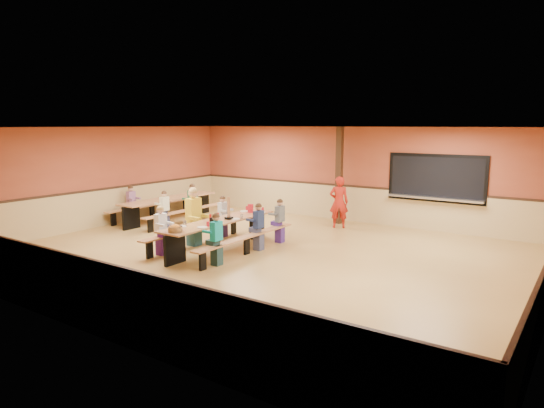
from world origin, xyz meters
The scene contains 23 objects.
ground centered at (0.00, 0.00, 0.00)m, with size 12.00×12.00×0.00m, color olive.
room_envelope centered at (0.00, 0.00, 0.69)m, with size 12.04×10.04×3.02m.
kitchen_pass_through centered at (2.60, 4.96, 1.49)m, with size 2.78×0.28×1.38m.
structural_post centered at (-0.20, 4.40, 1.50)m, with size 0.18×0.18×3.00m, color black.
cafeteria_table_main centered at (-1.17, -0.14, 0.53)m, with size 1.91×3.70×0.74m.
cafeteria_table_second centered at (-4.89, 1.74, 0.53)m, with size 1.91×3.70×0.74m.
seated_child_white_left centered at (-2.00, -1.32, 0.58)m, with size 0.35×0.28×1.16m, color white, non-canonical shape.
seated_adult_yellow centered at (-2.00, -0.20, 0.73)m, with size 0.49×0.40×1.46m, color yellow, non-canonical shape.
seated_child_grey_left centered at (-2.00, 0.95, 0.56)m, with size 0.33×0.27×1.13m, color #AEAEAE, non-canonical shape.
seated_child_teal_right centered at (-0.35, -1.23, 0.57)m, with size 0.34×0.28×1.15m, color #0E939B, non-canonical shape.
seated_child_navy_right centered at (-0.35, 0.35, 0.58)m, with size 0.34×0.28×1.15m, color navy, non-canonical shape.
seated_child_char_right centered at (-0.35, 1.30, 0.57)m, with size 0.33×0.27×1.14m, color #52585E, non-canonical shape.
seated_child_purple_sec centered at (-5.72, 0.89, 0.58)m, with size 0.34×0.28×1.15m, color #8B5A83, non-canonical shape.
seated_child_green_sec centered at (-4.07, 1.95, 0.61)m, with size 0.37×0.30×1.21m, color #2B6E4E, non-canonical shape.
seated_child_tan_sec centered at (-4.07, 0.76, 0.56)m, with size 0.33×0.27×1.12m, color beige, non-canonical shape.
standing_woman centered at (0.10, 3.83, 0.78)m, with size 0.57×0.37×1.55m, color #AE1F13.
punch_pitcher centered at (-1.18, 1.14, 0.85)m, with size 0.16×0.16×0.22m, color red.
chip_bowl centered at (-1.13, -1.70, 0.81)m, with size 0.32×0.32×0.15m, color orange, non-canonical shape.
napkin_dispenser centered at (-1.10, -0.47, 0.80)m, with size 0.10×0.14×0.13m, color black.
condiment_mustard centered at (-1.28, -0.21, 0.82)m, with size 0.06×0.06×0.17m, color yellow.
condiment_ketchup centered at (-1.29, -0.36, 0.82)m, with size 0.06×0.06×0.17m, color #B2140F.
table_paddle centered at (-1.06, 0.07, 0.88)m, with size 0.16×0.16×0.56m.
place_settings centered at (-1.17, -0.14, 0.80)m, with size 0.65×3.30×0.11m, color beige, non-canonical shape.
Camera 1 is at (6.49, -9.09, 3.08)m, focal length 32.00 mm.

